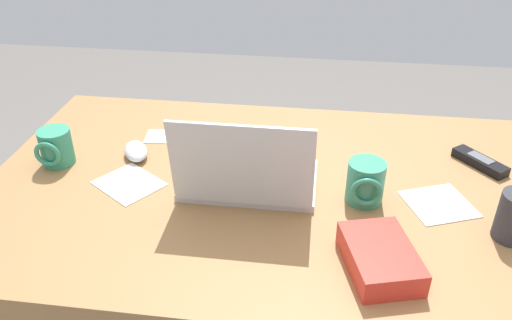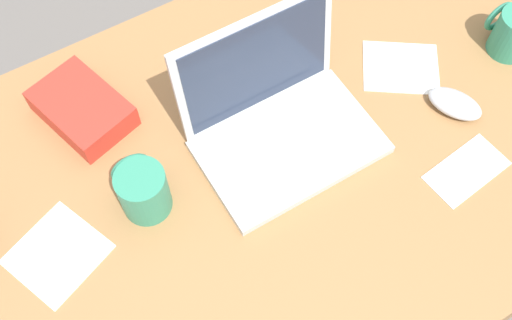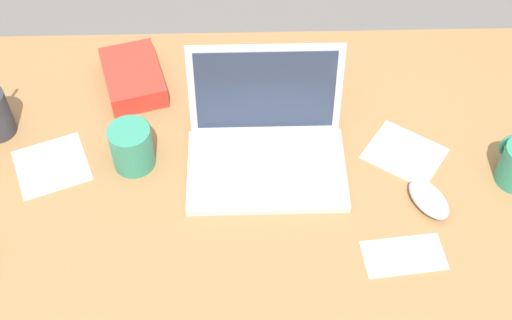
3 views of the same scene
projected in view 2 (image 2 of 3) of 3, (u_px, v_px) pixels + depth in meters
name	position (u px, v px, depth m)	size (l,w,h in m)	color
ground_plane	(255.00, 290.00, 1.80)	(6.00, 6.00, 0.00)	slate
desk	(255.00, 243.00, 1.47)	(1.49, 0.90, 0.76)	#9E7042
laptop	(279.00, 120.00, 1.13)	(0.33, 0.25, 0.23)	silver
computer_mouse	(455.00, 104.00, 1.18)	(0.06, 0.11, 0.03)	silver
coffee_mug_tall	(143.00, 190.00, 1.06)	(0.09, 0.10, 0.10)	#338C6B
snack_bag	(82.00, 109.00, 1.17)	(0.13, 0.18, 0.05)	red
paper_note_near_laptop	(401.00, 67.00, 1.25)	(0.15, 0.13, 0.00)	white
paper_note_left	(467.00, 170.00, 1.13)	(0.16, 0.08, 0.00)	white
paper_note_right	(57.00, 254.00, 1.05)	(0.15, 0.14, 0.00)	white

